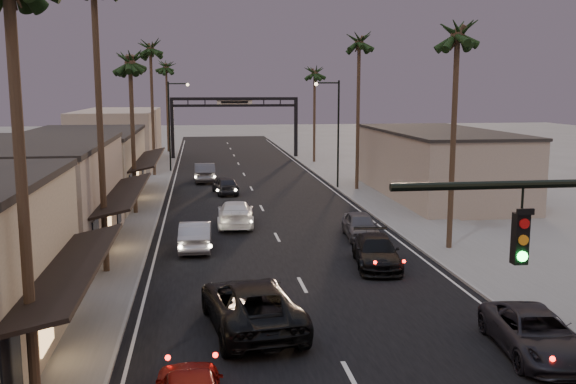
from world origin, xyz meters
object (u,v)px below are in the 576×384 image
object	(u,v)px
palm_rb	(359,37)
oncoming_silver	(195,235)
arch	(235,112)
palm_rc	(315,69)
palm_ra	(458,26)
palm_ld	(150,44)
curbside_near	(536,333)
curbside_black	(376,252)
streetlight_left	(172,119)
palm_far	(166,64)
oncoming_pickup	(251,305)
palm_lc	(130,55)
streetlight_right	(335,125)

from	to	relation	value
palm_rb	oncoming_silver	xyz separation A→B (m)	(-13.18, -18.04, -11.66)
arch	palm_rc	world-z (taller)	palm_rc
palm_ra	palm_rb	xyz separation A→B (m)	(0.00, 20.00, 0.97)
palm_ld	curbside_near	xyz separation A→B (m)	(14.80, -44.15, -11.72)
curbside_black	curbside_near	bearing A→B (deg)	-70.00
streetlight_left	palm_rc	bearing A→B (deg)	21.14
streetlight_left	palm_ld	bearing A→B (deg)	-119.25
palm_far	oncoming_pickup	size ratio (longest dim) A/B	2.09
arch	palm_ld	xyz separation A→B (m)	(-8.60, -15.00, 6.88)
palm_ld	oncoming_pickup	size ratio (longest dim) A/B	2.25
palm_lc	palm_ra	distance (m)	20.99
palm_far	curbside_near	bearing A→B (deg)	-77.82
arch	palm_lc	world-z (taller)	palm_lc
curbside_near	palm_rc	bearing A→B (deg)	93.32
palm_lc	palm_far	bearing A→B (deg)	89.59
streetlight_left	palm_lc	xyz separation A→B (m)	(-1.68, -22.00, 5.14)
palm_far	curbside_black	size ratio (longest dim) A/B	2.67
oncoming_pickup	oncoming_silver	world-z (taller)	oncoming_pickup
curbside_near	arch	bearing A→B (deg)	101.89
palm_lc	oncoming_silver	bearing A→B (deg)	-68.16
palm_ra	palm_rc	world-z (taller)	palm_ra
arch	oncoming_pickup	size ratio (longest dim) A/B	2.41
streetlight_left	palm_ra	world-z (taller)	palm_ra
streetlight_right	oncoming_silver	world-z (taller)	streetlight_right
palm_lc	curbside_near	xyz separation A→B (m)	(14.80, -25.15, -9.77)
palm_lc	oncoming_silver	size ratio (longest dim) A/B	2.67
streetlight_left	palm_ld	xyz separation A→B (m)	(-1.68, -3.00, 7.09)
palm_ld	palm_rc	world-z (taller)	palm_ld
palm_rb	oncoming_pickup	distance (m)	33.77
palm_rc	palm_rb	bearing A→B (deg)	-90.00
arch	oncoming_pickup	distance (m)	55.96
arch	palm_far	xyz separation A→B (m)	(-8.30, 8.00, 5.91)
arch	palm_rb	xyz separation A→B (m)	(8.60, -26.00, 6.88)
arch	palm_ld	distance (m)	18.61
arch	palm_ld	bearing A→B (deg)	-119.83
palm_rb	arch	bearing A→B (deg)	108.30
palm_far	arch	bearing A→B (deg)	-43.95
arch	streetlight_right	distance (m)	25.94
arch	oncoming_silver	world-z (taller)	arch
arch	curbside_near	distance (m)	59.67
palm_ld	streetlight_left	bearing A→B (deg)	60.75
palm_lc	curbside_near	world-z (taller)	palm_lc
curbside_black	palm_lc	bearing A→B (deg)	138.69
palm_far	curbside_black	xyz separation A→B (m)	(12.25, -56.58, -10.73)
palm_rc	curbside_black	world-z (taller)	palm_rc
oncoming_silver	palm_lc	bearing A→B (deg)	-66.53
curbside_near	palm_rb	bearing A→B (deg)	91.77
streetlight_right	palm_lc	size ratio (longest dim) A/B	0.74
oncoming_pickup	oncoming_silver	size ratio (longest dim) A/B	1.38
arch	curbside_black	xyz separation A→B (m)	(3.95, -48.58, -4.82)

